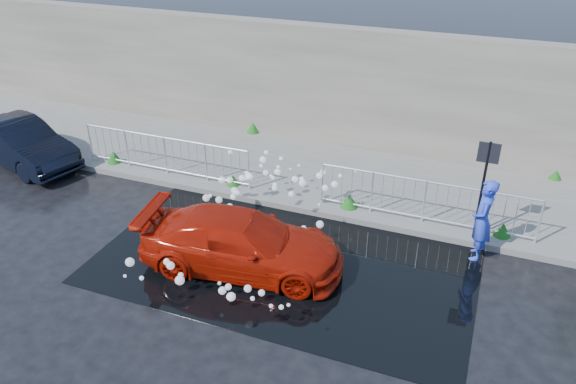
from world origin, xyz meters
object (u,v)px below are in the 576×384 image
red_car (242,243)px  dark_car (20,143)px  sign_post (485,175)px  person (482,220)px

red_car → dark_car: dark_car is taller
red_car → dark_car: bearing=66.5°
dark_car → sign_post: bearing=-72.8°
dark_car → person: bearing=-75.2°
dark_car → person: (12.69, -0.04, 0.28)m
person → red_car: bearing=-66.2°
dark_car → person: size_ratio=2.14×
sign_post → red_car: sign_post is taller
red_car → person: bearing=-72.3°
dark_car → person: 12.69m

